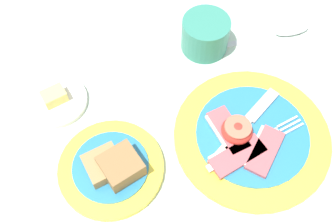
# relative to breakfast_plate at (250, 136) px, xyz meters

# --- Properties ---
(ground_plane) EXTENTS (3.00, 3.00, 0.00)m
(ground_plane) POSITION_rel_breakfast_plate_xyz_m (-0.09, 0.03, -0.01)
(ground_plane) COLOR #B7CCB7
(breakfast_plate) EXTENTS (0.26, 0.26, 0.04)m
(breakfast_plate) POSITION_rel_breakfast_plate_xyz_m (0.00, 0.00, 0.00)
(breakfast_plate) COLOR yellow
(breakfast_plate) RESTS_ON ground_plane
(bread_plate) EXTENTS (0.17, 0.17, 0.05)m
(bread_plate) POSITION_rel_breakfast_plate_xyz_m (-0.23, 0.02, 0.00)
(bread_plate) COLOR yellow
(bread_plate) RESTS_ON ground_plane
(sugar_cup) EXTENTS (0.09, 0.09, 0.07)m
(sugar_cup) POSITION_rel_breakfast_plate_xyz_m (0.01, 0.21, 0.03)
(sugar_cup) COLOR #337F6B
(sugar_cup) RESTS_ON ground_plane
(butter_dish) EXTENTS (0.11, 0.11, 0.03)m
(butter_dish) POSITION_rel_breakfast_plate_xyz_m (-0.29, 0.18, -0.00)
(butter_dish) COLOR silver
(butter_dish) RESTS_ON ground_plane
(teaspoon_by_saucer) EXTENTS (0.19, 0.04, 0.01)m
(teaspoon_by_saucer) POSITION_rel_breakfast_plate_xyz_m (0.16, 0.19, -0.00)
(teaspoon_by_saucer) COLOR silver
(teaspoon_by_saucer) RESTS_ON ground_plane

